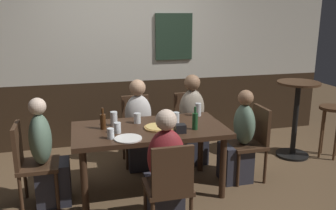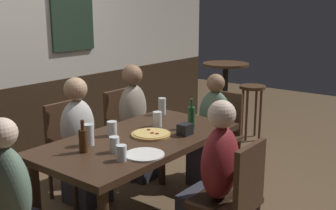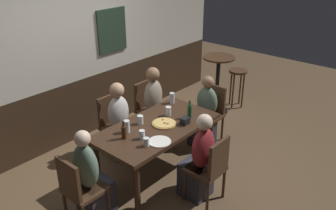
% 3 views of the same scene
% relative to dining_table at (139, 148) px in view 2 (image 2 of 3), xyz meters
% --- Properties ---
extents(wall_back, '(6.40, 0.13, 2.60)m').
position_rel_dining_table_xyz_m(wall_back, '(0.00, 1.65, 0.65)').
color(wall_back, '#332316').
rests_on(wall_back, ground_plane).
extents(dining_table, '(1.63, 0.86, 0.74)m').
position_rel_dining_table_xyz_m(dining_table, '(0.00, 0.00, 0.00)').
color(dining_table, '#382316').
rests_on(dining_table, ground_plane).
extents(chair_head_east, '(0.40, 0.40, 0.88)m').
position_rel_dining_table_xyz_m(chair_head_east, '(1.23, 0.00, -0.16)').
color(chair_head_east, '#422B1C').
rests_on(chair_head_east, ground_plane).
extents(chair_right_far, '(0.40, 0.40, 0.88)m').
position_rel_dining_table_xyz_m(chair_right_far, '(0.72, 0.85, -0.16)').
color(chair_right_far, '#422B1C').
rests_on(chair_right_far, ground_plane).
extents(chair_mid_near, '(0.40, 0.40, 0.88)m').
position_rel_dining_table_xyz_m(chair_mid_near, '(0.00, -0.85, -0.16)').
color(chair_mid_near, '#422B1C').
rests_on(chair_mid_near, ground_plane).
extents(chair_mid_far, '(0.40, 0.40, 0.88)m').
position_rel_dining_table_xyz_m(chair_mid_far, '(0.00, 0.85, -0.16)').
color(chair_mid_far, '#422B1C').
rests_on(chair_mid_far, ground_plane).
extents(person_head_east, '(0.37, 0.34, 1.09)m').
position_rel_dining_table_xyz_m(person_head_east, '(1.07, 0.00, -0.20)').
color(person_head_east, '#2D2D38').
rests_on(person_head_east, ground_plane).
extents(person_right_far, '(0.34, 0.37, 1.16)m').
position_rel_dining_table_xyz_m(person_right_far, '(0.72, 0.68, -0.16)').
color(person_right_far, '#2D2D38').
rests_on(person_right_far, ground_plane).
extents(person_mid_near, '(0.34, 0.37, 1.14)m').
position_rel_dining_table_xyz_m(person_mid_near, '(0.00, -0.68, -0.18)').
color(person_mid_near, '#2D2D38').
rests_on(person_mid_near, ground_plane).
extents(person_mid_far, '(0.34, 0.37, 1.13)m').
position_rel_dining_table_xyz_m(person_mid_far, '(-0.00, 0.68, -0.17)').
color(person_mid_far, '#2D2D38').
rests_on(person_mid_far, ground_plane).
extents(pizza, '(0.31, 0.31, 0.03)m').
position_rel_dining_table_xyz_m(pizza, '(0.09, -0.05, 0.10)').
color(pizza, tan).
rests_on(pizza, dining_table).
extents(tumbler_short, '(0.07, 0.07, 0.11)m').
position_rel_dining_table_xyz_m(tumbler_short, '(-0.44, -0.24, 0.13)').
color(tumbler_short, silver).
rests_on(tumbler_short, dining_table).
extents(pint_glass_stout, '(0.08, 0.08, 0.13)m').
position_rel_dining_table_xyz_m(pint_glass_stout, '(0.32, 0.08, 0.14)').
color(pint_glass_stout, silver).
rests_on(pint_glass_stout, dining_table).
extents(highball_clear, '(0.07, 0.07, 0.11)m').
position_rel_dining_table_xyz_m(highball_clear, '(-0.35, -0.09, 0.13)').
color(highball_clear, silver).
rests_on(highball_clear, dining_table).
extents(pint_glass_amber, '(0.08, 0.08, 0.12)m').
position_rel_dining_table_xyz_m(pint_glass_amber, '(-0.10, 0.19, 0.14)').
color(pint_glass_amber, silver).
rests_on(pint_glass_amber, dining_table).
extents(beer_glass_half, '(0.07, 0.07, 0.16)m').
position_rel_dining_table_xyz_m(beer_glass_half, '(0.65, 0.29, 0.15)').
color(beer_glass_half, silver).
rests_on(beer_glass_half, dining_table).
extents(tumbler_water, '(0.08, 0.08, 0.16)m').
position_rel_dining_table_xyz_m(tumbler_water, '(-0.36, 0.16, 0.16)').
color(tumbler_water, silver).
rests_on(tumbler_water, dining_table).
extents(beer_bottle_green, '(0.06, 0.06, 0.25)m').
position_rel_dining_table_xyz_m(beer_bottle_green, '(0.45, -0.18, 0.18)').
color(beer_bottle_green, '#194723').
rests_on(beer_bottle_green, dining_table).
extents(beer_bottle_brown, '(0.06, 0.06, 0.23)m').
position_rel_dining_table_xyz_m(beer_bottle_brown, '(-0.49, 0.08, 0.17)').
color(beer_bottle_brown, '#42230F').
rests_on(beer_bottle_brown, dining_table).
extents(plate_white_large, '(0.27, 0.27, 0.01)m').
position_rel_dining_table_xyz_m(plate_white_large, '(-0.27, -0.30, 0.09)').
color(plate_white_large, white).
rests_on(plate_white_large, dining_table).
extents(condiment_caddy, '(0.11, 0.09, 0.09)m').
position_rel_dining_table_xyz_m(condiment_caddy, '(0.27, -0.24, 0.13)').
color(condiment_caddy, black).
rests_on(condiment_caddy, dining_table).
extents(side_bar_table, '(0.56, 0.56, 1.05)m').
position_rel_dining_table_xyz_m(side_bar_table, '(2.12, 0.47, -0.04)').
color(side_bar_table, black).
rests_on(side_bar_table, ground_plane).
extents(bar_stool, '(0.34, 0.34, 0.72)m').
position_rel_dining_table_xyz_m(bar_stool, '(2.57, 0.32, -0.09)').
color(bar_stool, '#513521').
rests_on(bar_stool, ground_plane).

